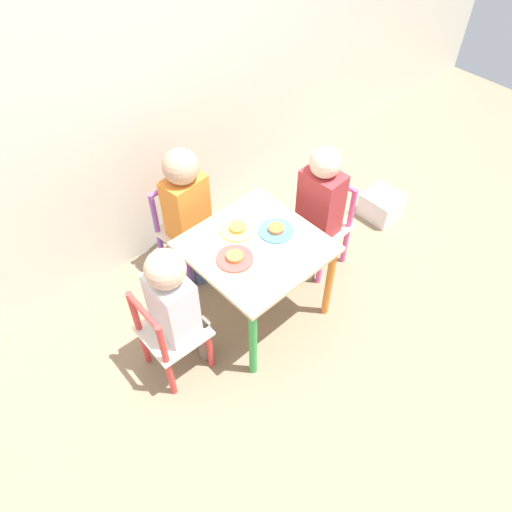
% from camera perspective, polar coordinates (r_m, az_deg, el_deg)
% --- Properties ---
extents(ground_plane, '(6.00, 6.00, 0.00)m').
position_cam_1_polar(ground_plane, '(2.57, 0.00, -6.08)').
color(ground_plane, '#8C755B').
extents(house_wall, '(6.00, 0.06, 2.60)m').
position_cam_1_polar(house_wall, '(2.26, -14.59, 26.46)').
color(house_wall, beige).
rests_on(house_wall, ground_plane).
extents(kids_table, '(0.56, 0.56, 0.48)m').
position_cam_1_polar(kids_table, '(2.26, 0.00, -0.06)').
color(kids_table, beige).
rests_on(kids_table, ground_plane).
extents(chair_pink, '(0.27, 0.27, 0.51)m').
position_cam_1_polar(chair_pink, '(2.63, 7.60, 3.39)').
color(chair_pink, silver).
rests_on(chair_pink, ground_plane).
extents(chair_red, '(0.27, 0.27, 0.51)m').
position_cam_1_polar(chair_red, '(2.21, -9.88, -8.95)').
color(chair_red, silver).
rests_on(chair_red, ground_plane).
extents(chair_purple, '(0.29, 0.29, 0.51)m').
position_cam_1_polar(chair_purple, '(2.62, -8.20, 2.98)').
color(chair_purple, silver).
rests_on(chair_purple, ground_plane).
extents(child_right, '(0.21, 0.21, 0.76)m').
position_cam_1_polar(child_right, '(2.46, 7.16, 5.98)').
color(child_right, '#7A6B5B').
rests_on(child_right, ground_plane).
extents(child_left, '(0.22, 0.21, 0.74)m').
position_cam_1_polar(child_left, '(2.07, -9.18, -5.16)').
color(child_left, '#7A6B5B').
rests_on(child_left, ground_plane).
extents(child_back, '(0.21, 0.23, 0.76)m').
position_cam_1_polar(child_back, '(2.44, -7.78, 5.91)').
color(child_back, '#4C608E').
rests_on(child_back, ground_plane).
extents(plate_right, '(0.16, 0.16, 0.03)m').
position_cam_1_polar(plate_right, '(2.26, 2.31, 2.96)').
color(plate_right, '#4C9EE0').
rests_on(plate_right, kids_table).
extents(plate_left, '(0.16, 0.16, 0.03)m').
position_cam_1_polar(plate_left, '(2.14, -2.44, -0.23)').
color(plate_left, '#E54C47').
rests_on(plate_left, kids_table).
extents(plate_back, '(0.16, 0.16, 0.03)m').
position_cam_1_polar(plate_back, '(2.26, -2.15, 3.07)').
color(plate_back, '#EADB66').
rests_on(plate_back, kids_table).
extents(storage_bin, '(0.20, 0.21, 0.15)m').
position_cam_1_polar(storage_bin, '(3.08, 14.16, 5.66)').
color(storage_bin, silver).
rests_on(storage_bin, ground_plane).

